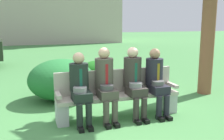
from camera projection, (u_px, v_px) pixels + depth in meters
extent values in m
plane|color=#468445|center=(106.00, 118.00, 4.93)|extent=(80.00, 80.00, 0.00)
cube|color=#B7AD9E|center=(119.00, 96.00, 4.91)|extent=(2.37, 0.44, 0.07)
cube|color=#B7AD9E|center=(115.00, 81.00, 5.04)|extent=(2.37, 0.06, 0.45)
cube|color=#B7AD9E|center=(58.00, 94.00, 4.53)|extent=(0.08, 0.44, 0.06)
cube|color=#B7AD9E|center=(171.00, 85.00, 5.25)|extent=(0.08, 0.44, 0.06)
cube|color=#B8B8B8|center=(62.00, 113.00, 4.62)|extent=(0.20, 0.37, 0.38)
cube|color=#B8B8B8|center=(168.00, 102.00, 5.29)|extent=(0.20, 0.37, 0.38)
cube|color=#1E2823|center=(82.00, 96.00, 4.50)|extent=(0.32, 0.38, 0.16)
cylinder|color=#1E2823|center=(80.00, 117.00, 4.35)|extent=(0.11, 0.11, 0.45)
cylinder|color=#1E2823|center=(89.00, 116.00, 4.40)|extent=(0.11, 0.11, 0.45)
cube|color=black|center=(81.00, 129.00, 4.33)|extent=(0.09, 0.22, 0.07)
cube|color=black|center=(90.00, 128.00, 4.38)|extent=(0.09, 0.22, 0.07)
cylinder|color=#1E2823|center=(79.00, 77.00, 4.62)|extent=(0.34, 0.34, 0.50)
cube|color=#144C3D|center=(81.00, 78.00, 4.46)|extent=(0.05, 0.01, 0.32)
sphere|color=tan|center=(79.00, 58.00, 4.56)|extent=(0.21, 0.21, 0.21)
cylinder|color=gray|center=(80.00, 90.00, 4.45)|extent=(0.24, 0.24, 0.09)
cube|color=#4C473D|center=(107.00, 94.00, 4.65)|extent=(0.32, 0.38, 0.16)
cylinder|color=#4C473D|center=(106.00, 114.00, 4.50)|extent=(0.11, 0.11, 0.45)
cylinder|color=#4C473D|center=(115.00, 113.00, 4.55)|extent=(0.11, 0.11, 0.45)
cube|color=black|center=(107.00, 125.00, 4.48)|extent=(0.09, 0.22, 0.07)
cube|color=black|center=(116.00, 124.00, 4.53)|extent=(0.09, 0.22, 0.07)
cylinder|color=#4C473D|center=(104.00, 74.00, 4.76)|extent=(0.34, 0.34, 0.57)
cube|color=maroon|center=(107.00, 74.00, 4.60)|extent=(0.05, 0.01, 0.37)
sphere|color=tan|center=(104.00, 53.00, 4.69)|extent=(0.21, 0.21, 0.21)
cylinder|color=#494949|center=(107.00, 87.00, 4.60)|extent=(0.24, 0.24, 0.09)
cube|color=#38332D|center=(136.00, 91.00, 4.82)|extent=(0.32, 0.38, 0.16)
cylinder|color=#38332D|center=(136.00, 110.00, 4.68)|extent=(0.11, 0.11, 0.45)
cylinder|color=#38332D|center=(144.00, 109.00, 4.73)|extent=(0.11, 0.11, 0.45)
cube|color=black|center=(137.00, 121.00, 4.66)|extent=(0.09, 0.22, 0.07)
cube|color=black|center=(145.00, 120.00, 4.71)|extent=(0.09, 0.22, 0.07)
cylinder|color=#38332D|center=(132.00, 72.00, 4.94)|extent=(0.34, 0.34, 0.56)
cube|color=#144C3D|center=(136.00, 73.00, 4.78)|extent=(0.05, 0.01, 0.36)
sphere|color=beige|center=(133.00, 53.00, 4.87)|extent=(0.21, 0.21, 0.21)
cylinder|color=gray|center=(136.00, 85.00, 4.78)|extent=(0.24, 0.24, 0.09)
cube|color=#23232D|center=(158.00, 89.00, 4.97)|extent=(0.32, 0.38, 0.16)
cylinder|color=#23232D|center=(159.00, 108.00, 4.82)|extent=(0.11, 0.11, 0.45)
cylinder|color=#23232D|center=(167.00, 107.00, 4.87)|extent=(0.11, 0.11, 0.45)
cube|color=black|center=(160.00, 118.00, 4.80)|extent=(0.09, 0.22, 0.07)
cube|color=black|center=(168.00, 117.00, 4.85)|extent=(0.09, 0.22, 0.07)
cylinder|color=#23232D|center=(154.00, 72.00, 5.09)|extent=(0.34, 0.34, 0.52)
cube|color=olive|center=(158.00, 72.00, 4.93)|extent=(0.05, 0.01, 0.33)
sphere|color=#9E7556|center=(155.00, 54.00, 5.03)|extent=(0.21, 0.21, 0.21)
cylinder|color=#4F4F4F|center=(158.00, 83.00, 4.92)|extent=(0.24, 0.24, 0.09)
ellipsoid|color=#21721E|center=(97.00, 70.00, 8.09)|extent=(0.99, 0.91, 0.62)
ellipsoid|color=#246E31|center=(61.00, 80.00, 6.02)|extent=(1.54, 1.41, 0.96)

